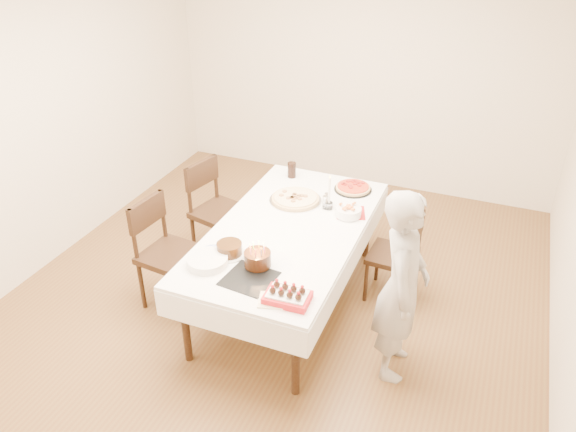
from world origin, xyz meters
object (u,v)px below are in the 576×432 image
at_px(chair_left_savory, 221,213).
at_px(chair_left_dessert, 171,255).
at_px(layer_cake, 229,249).
at_px(birthday_cake, 257,255).
at_px(taper_candle, 329,192).
at_px(cola_glass, 292,170).
at_px(strawberry_box, 287,296).
at_px(person, 402,287).
at_px(pizza_white, 295,199).
at_px(pizza_pepperoni, 353,188).
at_px(pasta_bowl, 348,212).
at_px(chair_right_savory, 393,256).
at_px(dining_table, 288,266).

relative_size(chair_left_savory, chair_left_dessert, 0.99).
bearing_deg(layer_cake, birthday_cake, -12.84).
relative_size(chair_left_savory, taper_candle, 3.01).
bearing_deg(cola_glass, chair_left_dessert, -115.05).
height_order(taper_candle, strawberry_box, taper_candle).
relative_size(person, layer_cake, 6.10).
height_order(pizza_white, layer_cake, layer_cake).
relative_size(pizza_white, layer_cake, 1.89).
height_order(chair_left_dessert, pizza_pepperoni, chair_left_dessert).
relative_size(pasta_bowl, layer_cake, 0.89).
bearing_deg(strawberry_box, chair_left_savory, 133.33).
bearing_deg(pasta_bowl, taper_candle, 163.68).
bearing_deg(pizza_white, person, -37.17).
bearing_deg(pizza_white, taper_candle, -3.88).
height_order(pizza_white, strawberry_box, strawberry_box).
height_order(chair_left_dessert, taper_candle, taper_candle).
distance_m(chair_right_savory, cola_glass, 1.27).
bearing_deg(layer_cake, taper_candle, 63.61).
relative_size(pizza_pepperoni, layer_cake, 1.41).
height_order(chair_left_dessert, pasta_bowl, chair_left_dessert).
xyz_separation_m(chair_left_dessert, pizza_white, (0.79, 0.82, 0.28)).
xyz_separation_m(pizza_pepperoni, birthday_cake, (-0.30, -1.42, 0.08)).
height_order(dining_table, chair_left_dessert, chair_left_dessert).
xyz_separation_m(pasta_bowl, layer_cake, (-0.66, -0.89, 0.01)).
distance_m(pizza_pepperoni, layer_cake, 1.47).
distance_m(person, pasta_bowl, 1.00).
bearing_deg(strawberry_box, person, 33.57).
bearing_deg(strawberry_box, birthday_cake, 140.91).
relative_size(dining_table, pizza_pepperoni, 6.23).
distance_m(chair_left_savory, birthday_cake, 1.36).
bearing_deg(cola_glass, chair_right_savory, -22.33).
bearing_deg(strawberry_box, pizza_pepperoni, 91.55).
distance_m(dining_table, person, 1.16).
height_order(person, pasta_bowl, person).
relative_size(person, pizza_pepperoni, 4.34).
bearing_deg(cola_glass, pizza_pepperoni, -3.22).
relative_size(chair_right_savory, birthday_cake, 4.28).
height_order(chair_left_savory, cola_glass, chair_left_savory).
bearing_deg(strawberry_box, layer_cake, 150.61).
bearing_deg(cola_glass, layer_cake, -87.83).
relative_size(chair_left_dessert, layer_cake, 3.99).
bearing_deg(person, pizza_pepperoni, 22.62).
bearing_deg(taper_candle, pizza_white, 176.12).
bearing_deg(dining_table, taper_candle, 64.43).
bearing_deg(chair_left_dessert, taper_candle, -137.90).
height_order(pasta_bowl, taper_candle, taper_candle).
xyz_separation_m(chair_left_savory, layer_cake, (0.59, -0.93, 0.31)).
relative_size(chair_left_savory, strawberry_box, 3.18).
bearing_deg(layer_cake, strawberry_box, -29.39).
xyz_separation_m(chair_right_savory, layer_cake, (-1.06, -0.93, 0.38)).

